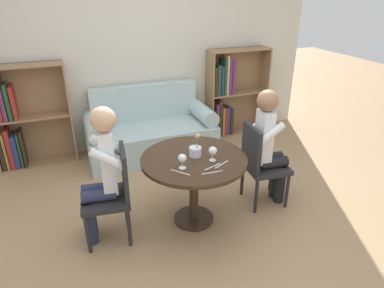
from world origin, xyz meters
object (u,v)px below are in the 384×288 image
(person_left, at_px, (101,172))
(wine_glass_right, at_px, (213,151))
(flower_vase, at_px, (195,150))
(bookshelf_left, at_px, (20,120))
(wine_glass_left, at_px, (182,159))
(bookshelf_right, at_px, (228,95))
(chair_left, at_px, (113,191))
(person_right, at_px, (270,145))
(couch, at_px, (150,133))
(chair_right, at_px, (260,162))

(person_left, relative_size, wine_glass_right, 9.34)
(person_left, xyz_separation_m, flower_vase, (0.88, -0.04, 0.07))
(bookshelf_left, bearing_deg, wine_glass_left, -54.87)
(bookshelf_right, height_order, chair_left, bookshelf_right)
(person_right, bearing_deg, chair_left, 94.92)
(chair_left, distance_m, person_left, 0.22)
(wine_glass_right, xyz_separation_m, flower_vase, (-0.11, 0.14, -0.03))
(person_right, distance_m, wine_glass_right, 0.73)
(flower_vase, bearing_deg, wine_glass_right, -50.86)
(couch, distance_m, chair_right, 1.77)
(couch, distance_m, wine_glass_right, 1.81)
(bookshelf_right, relative_size, chair_left, 1.47)
(bookshelf_left, bearing_deg, flower_vase, -48.87)
(chair_left, relative_size, person_left, 0.70)
(bookshelf_right, xyz_separation_m, person_right, (-0.48, -1.87, 0.06))
(wine_glass_right, bearing_deg, couch, 94.62)
(couch, bearing_deg, person_left, -118.49)
(person_right, bearing_deg, flower_vase, 95.58)
(bookshelf_left, distance_m, chair_right, 3.01)
(chair_right, bearing_deg, chair_left, 95.42)
(bookshelf_right, bearing_deg, wine_glass_right, -120.61)
(bookshelf_left, distance_m, wine_glass_left, 2.50)
(chair_left, bearing_deg, wine_glass_right, 86.98)
(bookshelf_right, height_order, flower_vase, bookshelf_right)
(bookshelf_right, xyz_separation_m, wine_glass_right, (-1.19, -2.01, 0.18))
(couch, xyz_separation_m, wine_glass_right, (0.14, -1.74, 0.49))
(person_right, bearing_deg, chair_right, 86.15)
(bookshelf_right, xyz_separation_m, person_left, (-2.18, -1.83, 0.07))
(couch, height_order, chair_right, couch)
(chair_left, height_order, flower_vase, flower_vase)
(flower_vase, bearing_deg, bookshelf_left, 131.13)
(wine_glass_left, distance_m, flower_vase, 0.26)
(bookshelf_left, height_order, person_left, bookshelf_left)
(chair_left, bearing_deg, bookshelf_right, 138.32)
(chair_left, height_order, person_left, person_left)
(wine_glass_right, bearing_deg, flower_vase, 129.14)
(person_left, bearing_deg, wine_glass_right, 86.82)
(chair_left, xyz_separation_m, chair_right, (1.53, -0.00, 0.00))
(couch, height_order, person_left, person_left)
(bookshelf_left, height_order, wine_glass_left, bookshelf_left)
(person_right, height_order, flower_vase, person_right)
(couch, distance_m, bookshelf_right, 1.39)
(wine_glass_left, bearing_deg, wine_glass_right, 6.50)
(bookshelf_left, relative_size, person_right, 1.04)
(person_right, relative_size, wine_glass_right, 9.19)
(couch, height_order, wine_glass_right, couch)
(couch, xyz_separation_m, person_left, (-0.85, -1.56, 0.39))
(couch, height_order, chair_left, couch)
(chair_left, bearing_deg, bookshelf_left, -148.72)
(chair_left, bearing_deg, couch, 161.05)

